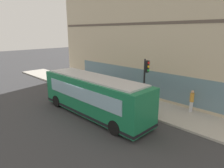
# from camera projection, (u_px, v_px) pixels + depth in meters

# --- Properties ---
(ground) EXTENTS (120.00, 120.00, 0.00)m
(ground) POSITION_uv_depth(u_px,v_px,m) (87.00, 112.00, 16.23)
(ground) COLOR #38383A
(sidewalk_curb) EXTENTS (3.64, 40.00, 0.15)m
(sidewalk_curb) POSITION_uv_depth(u_px,v_px,m) (123.00, 99.00, 19.23)
(sidewalk_curb) COLOR #B2ADA3
(sidewalk_curb) RESTS_ON ground
(building_corner) EXTENTS (8.38, 23.82, 12.84)m
(building_corner) POSITION_uv_depth(u_px,v_px,m) (161.00, 31.00, 21.69)
(building_corner) COLOR beige
(building_corner) RESTS_ON ground
(city_bus_nearside) EXTENTS (2.64, 10.05, 3.07)m
(city_bus_nearside) POSITION_uv_depth(u_px,v_px,m) (94.00, 96.00, 15.38)
(city_bus_nearside) COLOR #197247
(city_bus_nearside) RESTS_ON ground
(traffic_light_near_corner) EXTENTS (0.32, 0.49, 4.19)m
(traffic_light_near_corner) POSITION_uv_depth(u_px,v_px,m) (146.00, 76.00, 15.31)
(traffic_light_near_corner) COLOR black
(traffic_light_near_corner) RESTS_ON sidewalk_curb
(fire_hydrant) EXTENTS (0.35, 0.35, 0.74)m
(fire_hydrant) POSITION_uv_depth(u_px,v_px,m) (131.00, 98.00, 17.95)
(fire_hydrant) COLOR yellow
(fire_hydrant) RESTS_ON sidewalk_curb
(pedestrian_near_hydrant) EXTENTS (0.32, 0.32, 1.59)m
(pedestrian_near_hydrant) POSITION_uv_depth(u_px,v_px,m) (116.00, 90.00, 18.66)
(pedestrian_near_hydrant) COLOR black
(pedestrian_near_hydrant) RESTS_ON sidewalk_curb
(pedestrian_walking_along_curb) EXTENTS (0.32, 0.32, 1.81)m
(pedestrian_walking_along_curb) POSITION_uv_depth(u_px,v_px,m) (192.00, 100.00, 15.58)
(pedestrian_walking_along_curb) COLOR silver
(pedestrian_walking_along_curb) RESTS_ON sidewalk_curb
(pedestrian_by_light_pole) EXTENTS (0.32, 0.32, 1.63)m
(pedestrian_by_light_pole) POSITION_uv_depth(u_px,v_px,m) (102.00, 87.00, 19.44)
(pedestrian_by_light_pole) COLOR #99994C
(pedestrian_by_light_pole) RESTS_ON sidewalk_curb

